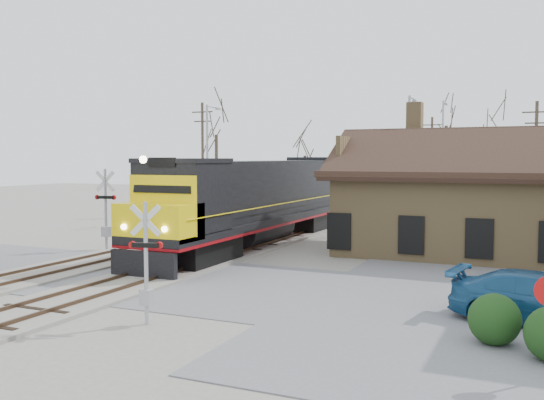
{
  "coord_description": "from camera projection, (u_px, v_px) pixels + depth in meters",
  "views": [
    {
      "loc": [
        14.54,
        -20.11,
        4.88
      ],
      "look_at": [
        1.45,
        9.0,
        2.65
      ],
      "focal_mm": 40.0,
      "sensor_mm": 36.0,
      "label": 1
    }
  ],
  "objects": [
    {
      "name": "tree_a",
      "position": [
        216.0,
        122.0,
        57.26
      ],
      "size": [
        4.71,
        4.71,
        11.54
      ],
      "color": "#382D23",
      "rests_on": "ground"
    },
    {
      "name": "utility_pole_b",
      "position": [
        431.0,
        159.0,
        61.56
      ],
      "size": [
        2.0,
        0.24,
        9.01
      ],
      "color": "#382D23",
      "rests_on": "ground"
    },
    {
      "name": "locomotive_lead",
      "position": [
        256.0,
        199.0,
        33.5
      ],
      "size": [
        3.3,
        22.1,
        4.91
      ],
      "color": "black",
      "rests_on": "ground"
    },
    {
      "name": "tree_b",
      "position": [
        305.0,
        148.0,
        62.44
      ],
      "size": [
        3.4,
        3.4,
        8.34
      ],
      "color": "#382D23",
      "rests_on": "ground"
    },
    {
      "name": "crossbuck_near",
      "position": [
        146.0,
        266.0,
        17.64
      ],
      "size": [
        1.01,
        0.38,
        3.61
      ],
      "rotation": [
        0.0,
        0.0,
        0.29
      ],
      "color": "#A5A8AD",
      "rests_on": "ground"
    },
    {
      "name": "utility_pole_a",
      "position": [
        203.0,
        156.0,
        52.04
      ],
      "size": [
        2.0,
        0.24,
        9.59
      ],
      "color": "#382D23",
      "rests_on": "ground"
    },
    {
      "name": "tree_d",
      "position": [
        494.0,
        120.0,
        60.16
      ],
      "size": [
        4.93,
        4.93,
        12.09
      ],
      "color": "#382D23",
      "rests_on": "ground"
    },
    {
      "name": "crossbuck_far",
      "position": [
        106.0,
        212.0,
        32.03
      ],
      "size": [
        1.22,
        0.32,
        4.3
      ],
      "rotation": [
        0.0,
        0.0,
        3.32
      ],
      "color": "#A5A8AD",
      "rests_on": "ground"
    },
    {
      "name": "depot",
      "position": [
        487.0,
        207.0,
        30.43
      ],
      "size": [
        15.2,
        9.31,
        7.9
      ],
      "color": "#987A4E",
      "rests_on": "ground"
    },
    {
      "name": "ground",
      "position": [
        149.0,
        278.0,
        24.58
      ],
      "size": [
        140.0,
        140.0,
        0.0
      ],
      "primitive_type": "plane",
      "color": "gray",
      "rests_on": "ground"
    },
    {
      "name": "tree_c",
      "position": [
        447.0,
        113.0,
        63.29
      ],
      "size": [
        5.5,
        5.5,
        13.46
      ],
      "color": "#382D23",
      "rests_on": "ground"
    },
    {
      "name": "hedge_a",
      "position": [
        494.0,
        319.0,
        15.75
      ],
      "size": [
        1.36,
        1.36,
        1.36
      ],
      "primitive_type": "sphere",
      "color": "black",
      "rests_on": "ground"
    },
    {
      "name": "streetlight_b",
      "position": [
        409.0,
        156.0,
        39.32
      ],
      "size": [
        0.25,
        2.04,
        8.88
      ],
      "color": "#A5A8AD",
      "rests_on": "ground"
    },
    {
      "name": "parked_car",
      "position": [
        543.0,
        299.0,
        17.61
      ],
      "size": [
        5.51,
        2.89,
        1.52
      ],
      "primitive_type": "imported",
      "rotation": [
        0.0,
        0.0,
        1.42
      ],
      "color": "navy",
      "rests_on": "ground"
    },
    {
      "name": "road",
      "position": [
        149.0,
        278.0,
        24.58
      ],
      "size": [
        60.0,
        9.0,
        0.03
      ],
      "primitive_type": "cube",
      "color": "slate",
      "rests_on": "ground"
    },
    {
      "name": "utility_pole_c",
      "position": [
        535.0,
        160.0,
        44.55
      ],
      "size": [
        2.0,
        0.24,
        9.02
      ],
      "color": "#382D23",
      "rests_on": "ground"
    },
    {
      "name": "streetlight_c",
      "position": [
        443.0,
        152.0,
        51.93
      ],
      "size": [
        0.25,
        2.04,
        9.74
      ],
      "color": "#A5A8AD",
      "rests_on": "ground"
    },
    {
      "name": "track_main",
      "position": [
        290.0,
        234.0,
        38.23
      ],
      "size": [
        3.4,
        90.0,
        0.24
      ],
      "color": "gray",
      "rests_on": "ground"
    },
    {
      "name": "streetlight_a",
      "position": [
        208.0,
        157.0,
        45.05
      ],
      "size": [
        0.25,
        2.04,
        8.79
      ],
      "color": "#A5A8AD",
      "rests_on": "ground"
    },
    {
      "name": "locomotive_trailing",
      "position": [
        365.0,
        184.0,
        53.86
      ],
      "size": [
        3.3,
        22.1,
        4.65
      ],
      "color": "black",
      "rests_on": "ground"
    },
    {
      "name": "track_siding",
      "position": [
        227.0,
        231.0,
        40.07
      ],
      "size": [
        3.4,
        90.0,
        0.24
      ],
      "color": "gray",
      "rests_on": "ground"
    }
  ]
}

